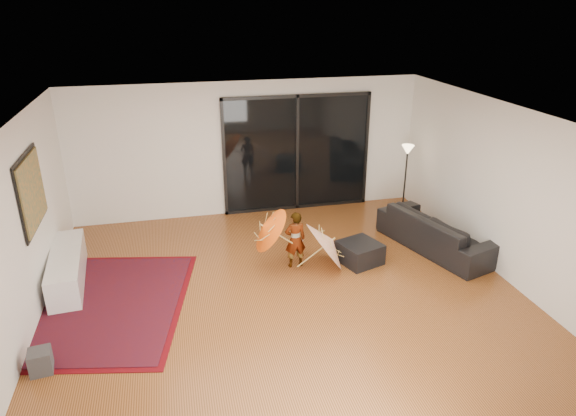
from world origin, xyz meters
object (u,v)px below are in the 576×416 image
object	(u,v)px
sofa	(437,231)
ottoman	(360,253)
media_console	(67,268)
child	(295,240)

from	to	relation	value
sofa	ottoman	bearing A→B (deg)	79.48
media_console	child	size ratio (longest dim) A/B	1.88
media_console	sofa	size ratio (longest dim) A/B	0.81
child	sofa	bearing A→B (deg)	177.68
ottoman	child	size ratio (longest dim) A/B	0.64
ottoman	child	distance (m)	1.14
media_console	child	distance (m)	3.61
media_console	sofa	distance (m)	6.20
media_console	child	bearing A→B (deg)	-9.16
ottoman	sofa	bearing A→B (deg)	6.66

